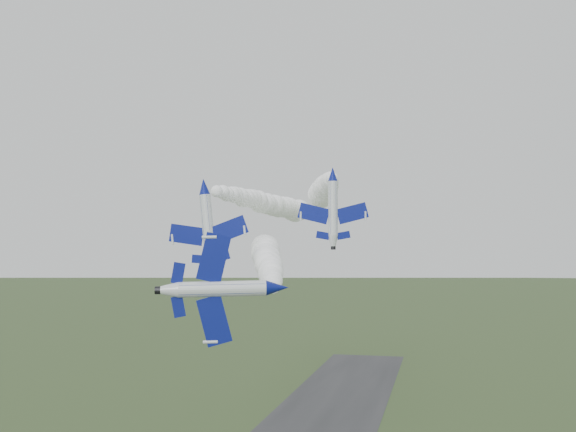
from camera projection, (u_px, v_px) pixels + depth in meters
name	position (u px, v px, depth m)	size (l,w,h in m)	color
jet_lead	(278.00, 288.00, 60.16)	(5.19, 12.14, 10.29)	white
smoke_trail_jet_lead	(268.00, 260.00, 92.84)	(4.85, 59.07, 4.85)	white
jet_pair_left	(204.00, 186.00, 89.80)	(11.23, 13.56, 3.40)	white
smoke_trail_jet_pair_left	(268.00, 204.00, 128.14)	(5.30, 71.57, 5.30)	white
jet_pair_right	(333.00, 174.00, 87.54)	(9.58, 11.26, 2.78)	white
smoke_trail_jet_pair_right	(325.00, 189.00, 120.25)	(5.92, 61.27, 5.92)	white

